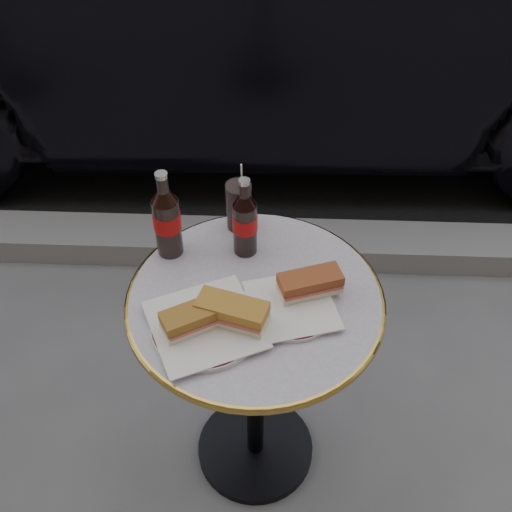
{
  "coord_description": "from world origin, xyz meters",
  "views": [
    {
      "loc": [
        0.04,
        -1.01,
        1.87
      ],
      "look_at": [
        0.0,
        0.05,
        0.82
      ],
      "focal_mm": 45.0,
      "sensor_mm": 36.0,
      "label": 1
    }
  ],
  "objects_px": {
    "bistro_table": "(255,385)",
    "cola_bottle_left": "(166,214)",
    "cola_bottle_right": "(245,217)",
    "cola_glass": "(239,206)",
    "plate_right": "(292,307)",
    "plate_left": "(205,327)"
  },
  "relations": [
    {
      "from": "plate_left",
      "to": "cola_glass",
      "type": "height_order",
      "value": "cola_glass"
    },
    {
      "from": "plate_right",
      "to": "cola_bottle_left",
      "type": "bearing_deg",
      "value": 149.31
    },
    {
      "from": "plate_right",
      "to": "cola_glass",
      "type": "xyz_separation_m",
      "value": [
        -0.14,
        0.28,
        0.06
      ]
    },
    {
      "from": "cola_bottle_right",
      "to": "cola_glass",
      "type": "height_order",
      "value": "cola_bottle_right"
    },
    {
      "from": "plate_left",
      "to": "cola_bottle_left",
      "type": "distance_m",
      "value": 0.3
    },
    {
      "from": "cola_bottle_left",
      "to": "cola_glass",
      "type": "xyz_separation_m",
      "value": [
        0.17,
        0.1,
        -0.05
      ]
    },
    {
      "from": "cola_bottle_left",
      "to": "cola_glass",
      "type": "height_order",
      "value": "cola_bottle_left"
    },
    {
      "from": "plate_right",
      "to": "cola_bottle_right",
      "type": "distance_m",
      "value": 0.25
    },
    {
      "from": "bistro_table",
      "to": "cola_bottle_left",
      "type": "distance_m",
      "value": 0.56
    },
    {
      "from": "plate_left",
      "to": "cola_glass",
      "type": "bearing_deg",
      "value": 80.87
    },
    {
      "from": "bistro_table",
      "to": "cola_glass",
      "type": "bearing_deg",
      "value": 101.8
    },
    {
      "from": "bistro_table",
      "to": "cola_bottle_left",
      "type": "height_order",
      "value": "cola_bottle_left"
    },
    {
      "from": "plate_right",
      "to": "cola_bottle_left",
      "type": "relative_size",
      "value": 0.83
    },
    {
      "from": "cola_bottle_right",
      "to": "plate_right",
      "type": "bearing_deg",
      "value": -58.56
    },
    {
      "from": "bistro_table",
      "to": "cola_bottle_right",
      "type": "relative_size",
      "value": 3.24
    },
    {
      "from": "cola_bottle_left",
      "to": "cola_bottle_right",
      "type": "xyz_separation_m",
      "value": [
        0.19,
        0.01,
        -0.01
      ]
    },
    {
      "from": "cola_glass",
      "to": "bistro_table",
      "type": "bearing_deg",
      "value": -78.2
    },
    {
      "from": "plate_right",
      "to": "cola_glass",
      "type": "distance_m",
      "value": 0.32
    },
    {
      "from": "plate_left",
      "to": "cola_bottle_right",
      "type": "relative_size",
      "value": 1.1
    },
    {
      "from": "plate_right",
      "to": "cola_bottle_right",
      "type": "bearing_deg",
      "value": 121.44
    },
    {
      "from": "plate_left",
      "to": "bistro_table",
      "type": "bearing_deg",
      "value": 42.81
    },
    {
      "from": "cola_bottle_left",
      "to": "cola_glass",
      "type": "relative_size",
      "value": 1.79
    }
  ]
}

